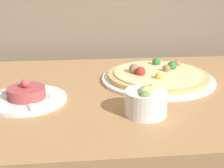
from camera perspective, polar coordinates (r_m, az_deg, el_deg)
The scene contains 4 objects.
dining_table at distance 1.01m, azimuth 0.26°, elevation -7.17°, with size 1.20×0.76×0.77m.
pizza_plate at distance 1.06m, azimuth 8.36°, elevation 1.41°, with size 0.38×0.38×0.06m.
tartare_plate at distance 0.91m, azimuth -15.32°, elevation -2.19°, with size 0.22×0.22×0.07m.
small_bowl at distance 0.79m, azimuth 6.25°, elevation -3.11°, with size 0.11×0.11×0.08m.
Camera 1 is at (-0.10, -0.52, 1.10)m, focal length 50.00 mm.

